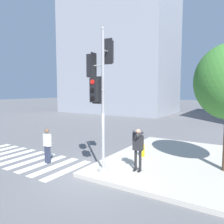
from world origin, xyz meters
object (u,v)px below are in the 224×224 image
Objects in this scene: traffic_signal_pole at (100,83)px; pedestrian_distant at (47,145)px; fire_hydrant at (143,150)px; person_photographer at (138,146)px.

traffic_signal_pole is 4.05m from pedestrian_distant.
pedestrian_distant is 2.54× the size of fire_hydrant.
person_photographer reaches higher than pedestrian_distant.
person_photographer reaches higher than fire_hydrant.
traffic_signal_pole is at bearing -150.23° from person_photographer.
person_photographer is at bearing -71.79° from fire_hydrant.
pedestrian_distant is at bearing -167.78° from person_photographer.
person_photographer is 4.34m from pedestrian_distant.
person_photographer is 2.13m from fire_hydrant.
fire_hydrant is (3.60, 2.83, -0.39)m from pedestrian_distant.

